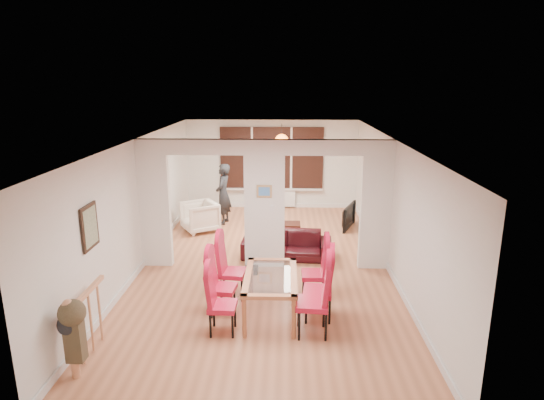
{
  "coord_description": "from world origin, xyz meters",
  "views": [
    {
      "loc": [
        0.42,
        -8.69,
        3.69
      ],
      "look_at": [
        0.13,
        0.6,
        1.24
      ],
      "focal_mm": 30.0,
      "sensor_mm": 36.0,
      "label": 1
    }
  ],
  "objects_px": {
    "armchair": "(200,217)",
    "television": "(345,216)",
    "dining_chair_ra": "(312,298)",
    "dining_chair_lc": "(232,268)",
    "dining_chair_rc": "(314,270)",
    "dining_table": "(271,295)",
    "person": "(223,194)",
    "sofa": "(287,244)",
    "dining_chair_lb": "(222,284)",
    "dining_chair_la": "(222,301)",
    "dining_chair_rb": "(318,286)",
    "bottle": "(273,217)",
    "coffee_table": "(282,227)",
    "bowl": "(274,222)"
  },
  "relations": [
    {
      "from": "dining_table",
      "to": "armchair",
      "type": "distance_m",
      "value": 4.64
    },
    {
      "from": "coffee_table",
      "to": "dining_chair_ra",
      "type": "bearing_deg",
      "value": -84.16
    },
    {
      "from": "dining_chair_lb",
      "to": "dining_chair_ra",
      "type": "relative_size",
      "value": 0.89
    },
    {
      "from": "dining_chair_la",
      "to": "bottle",
      "type": "height_order",
      "value": "dining_chair_la"
    },
    {
      "from": "sofa",
      "to": "person",
      "type": "distance_m",
      "value": 2.92
    },
    {
      "from": "dining_chair_ra",
      "to": "bottle",
      "type": "xyz_separation_m",
      "value": [
        -0.72,
        4.89,
        -0.25
      ]
    },
    {
      "from": "dining_chair_lb",
      "to": "coffee_table",
      "type": "distance_m",
      "value": 4.34
    },
    {
      "from": "armchair",
      "to": "dining_table",
      "type": "bearing_deg",
      "value": -5.98
    },
    {
      "from": "sofa",
      "to": "person",
      "type": "bearing_deg",
      "value": 129.63
    },
    {
      "from": "dining_chair_rc",
      "to": "armchair",
      "type": "xyz_separation_m",
      "value": [
        -2.66,
        3.62,
        -0.16
      ]
    },
    {
      "from": "armchair",
      "to": "bowl",
      "type": "xyz_separation_m",
      "value": [
        1.87,
        0.07,
        -0.14
      ]
    },
    {
      "from": "dining_chair_lc",
      "to": "sofa",
      "type": "distance_m",
      "value": 2.17
    },
    {
      "from": "dining_chair_lc",
      "to": "dining_chair_rb",
      "type": "height_order",
      "value": "dining_chair_rb"
    },
    {
      "from": "dining_chair_la",
      "to": "bowl",
      "type": "height_order",
      "value": "dining_chair_la"
    },
    {
      "from": "dining_table",
      "to": "sofa",
      "type": "distance_m",
      "value": 2.55
    },
    {
      "from": "dining_chair_ra",
      "to": "dining_chair_lb",
      "type": "bearing_deg",
      "value": 163.05
    },
    {
      "from": "armchair",
      "to": "television",
      "type": "bearing_deg",
      "value": 65.74
    },
    {
      "from": "dining_table",
      "to": "dining_chair_lb",
      "type": "height_order",
      "value": "dining_chair_lb"
    },
    {
      "from": "dining_chair_la",
      "to": "dining_chair_ra",
      "type": "xyz_separation_m",
      "value": [
        1.34,
        0.0,
        0.08
      ]
    },
    {
      "from": "person",
      "to": "television",
      "type": "height_order",
      "value": "person"
    },
    {
      "from": "television",
      "to": "dining_chair_rc",
      "type": "bearing_deg",
      "value": -172.38
    },
    {
      "from": "armchair",
      "to": "coffee_table",
      "type": "height_order",
      "value": "armchair"
    },
    {
      "from": "dining_chair_ra",
      "to": "armchair",
      "type": "relative_size",
      "value": 1.42
    },
    {
      "from": "dining_chair_lc",
      "to": "dining_chair_rc",
      "type": "bearing_deg",
      "value": 6.4
    },
    {
      "from": "dining_table",
      "to": "dining_chair_rc",
      "type": "distance_m",
      "value": 0.96
    },
    {
      "from": "sofa",
      "to": "armchair",
      "type": "bearing_deg",
      "value": 146.5
    },
    {
      "from": "dining_chair_la",
      "to": "person",
      "type": "bearing_deg",
      "value": 99.23
    },
    {
      "from": "dining_chair_lc",
      "to": "person",
      "type": "xyz_separation_m",
      "value": [
        -0.73,
        4.26,
        0.26
      ]
    },
    {
      "from": "dining_chair_lb",
      "to": "television",
      "type": "relative_size",
      "value": 0.97
    },
    {
      "from": "person",
      "to": "coffee_table",
      "type": "distance_m",
      "value": 1.82
    },
    {
      "from": "dining_table",
      "to": "bowl",
      "type": "height_order",
      "value": "dining_table"
    },
    {
      "from": "dining_chair_rb",
      "to": "sofa",
      "type": "bearing_deg",
      "value": 106.43
    },
    {
      "from": "dining_chair_lb",
      "to": "sofa",
      "type": "bearing_deg",
      "value": 74.66
    },
    {
      "from": "dining_table",
      "to": "television",
      "type": "height_order",
      "value": "dining_table"
    },
    {
      "from": "bowl",
      "to": "person",
      "type": "bearing_deg",
      "value": 156.61
    },
    {
      "from": "dining_table",
      "to": "bowl",
      "type": "distance_m",
      "value": 4.28
    },
    {
      "from": "dining_chair_rb",
      "to": "armchair",
      "type": "xyz_separation_m",
      "value": [
        -2.68,
        4.29,
        -0.18
      ]
    },
    {
      "from": "dining_table",
      "to": "armchair",
      "type": "height_order",
      "value": "armchair"
    },
    {
      "from": "dining_chair_ra",
      "to": "dining_chair_lc",
      "type": "bearing_deg",
      "value": 144.18
    },
    {
      "from": "dining_chair_lb",
      "to": "dining_chair_la",
      "type": "bearing_deg",
      "value": -75.12
    },
    {
      "from": "dining_chair_rb",
      "to": "dining_chair_rc",
      "type": "xyz_separation_m",
      "value": [
        -0.02,
        0.67,
        -0.02
      ]
    },
    {
      "from": "person",
      "to": "television",
      "type": "distance_m",
      "value": 3.23
    },
    {
      "from": "dining_chair_lc",
      "to": "person",
      "type": "distance_m",
      "value": 4.33
    },
    {
      "from": "dining_chair_lc",
      "to": "dining_chair_rc",
      "type": "height_order",
      "value": "dining_chair_lc"
    },
    {
      "from": "sofa",
      "to": "dining_chair_rc",
      "type": "bearing_deg",
      "value": -72.43
    },
    {
      "from": "dining_chair_la",
      "to": "dining_chair_rc",
      "type": "xyz_separation_m",
      "value": [
        1.43,
        1.14,
        0.02
      ]
    },
    {
      "from": "coffee_table",
      "to": "dining_chair_la",
      "type": "bearing_deg",
      "value": -100.0
    },
    {
      "from": "dining_table",
      "to": "dining_chair_lc",
      "type": "xyz_separation_m",
      "value": [
        -0.68,
        0.6,
        0.2
      ]
    },
    {
      "from": "bottle",
      "to": "bowl",
      "type": "relative_size",
      "value": 1.17
    },
    {
      "from": "dining_chair_lc",
      "to": "person",
      "type": "height_order",
      "value": "person"
    }
  ]
}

